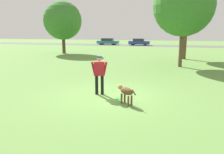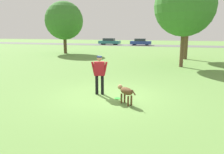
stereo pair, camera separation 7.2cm
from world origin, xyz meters
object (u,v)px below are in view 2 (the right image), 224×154
at_px(tree_far_left, 64,21).
at_px(parked_car_blue, 141,42).
at_px(frisbee, 118,98).
at_px(tree_mid_center, 189,2).
at_px(dog, 126,92).
at_px(tree_near_right, 185,6).
at_px(parked_car_teal, 109,41).
at_px(person, 99,72).

bearing_deg(tree_far_left, parked_car_blue, 71.18).
height_order(frisbee, tree_mid_center, tree_mid_center).
bearing_deg(tree_far_left, dog, -55.55).
bearing_deg(tree_near_right, parked_car_blue, 105.75).
distance_m(tree_far_left, parked_car_teal, 19.24).
bearing_deg(tree_mid_center, dog, -99.67).
bearing_deg(frisbee, person, 157.33).
bearing_deg(person, parked_car_teal, 92.94).
bearing_deg(dog, tree_mid_center, -60.74).
xyz_separation_m(person, dog, (1.36, -0.94, -0.51)).
relative_size(tree_mid_center, parked_car_teal, 1.76).
relative_size(dog, parked_car_blue, 0.21).
height_order(dog, parked_car_teal, parked_car_teal).
distance_m(dog, parked_car_blue, 35.90).
relative_size(tree_far_left, parked_car_teal, 1.44).
relative_size(frisbee, parked_car_teal, 0.06).
bearing_deg(tree_mid_center, person, -105.58).
distance_m(frisbee, parked_car_blue, 35.28).
bearing_deg(parked_car_teal, parked_car_blue, -2.33).
height_order(frisbee, tree_near_right, tree_near_right).
distance_m(tree_near_right, tree_mid_center, 5.29).
bearing_deg(tree_far_left, person, -57.35).
height_order(dog, frisbee, dog).
distance_m(tree_far_left, parked_car_blue, 20.04).
relative_size(person, dog, 1.95).
bearing_deg(tree_mid_center, parked_car_teal, 124.37).
xyz_separation_m(tree_near_right, parked_car_blue, (-7.26, 25.74, -3.84)).
bearing_deg(parked_car_blue, tree_near_right, -76.67).
distance_m(frisbee, tree_mid_center, 15.67).
height_order(tree_far_left, parked_car_teal, tree_far_left).
distance_m(tree_near_right, parked_car_blue, 27.02).
height_order(dog, tree_mid_center, tree_mid_center).
height_order(person, parked_car_teal, person).
height_order(dog, tree_far_left, tree_far_left).
bearing_deg(tree_near_right, dog, -102.15).
relative_size(tree_mid_center, parked_car_blue, 1.86).
bearing_deg(parked_car_blue, frisbee, -84.77).
bearing_deg(tree_mid_center, tree_near_right, -94.91).
bearing_deg(tree_near_right, person, -111.41).
relative_size(tree_far_left, parked_car_blue, 1.52).
height_order(frisbee, parked_car_teal, parked_car_teal).
bearing_deg(tree_near_right, tree_mid_center, 85.09).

